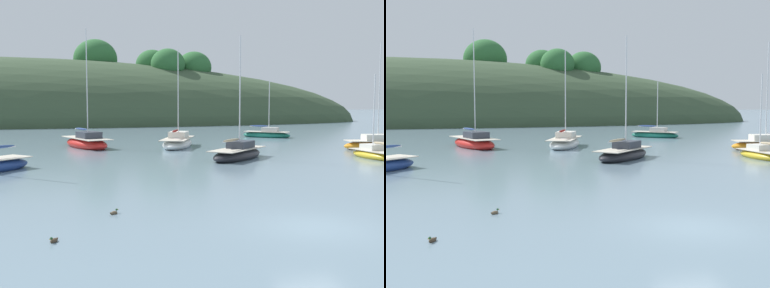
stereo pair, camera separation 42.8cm
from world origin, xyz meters
The scene contains 9 objects.
ground_plane centered at (0.00, 0.00, 0.00)m, with size 400.00×400.00×0.00m, color slate.
sailboat_teal_outer centered at (18.59, 23.85, 0.42)m, with size 7.20×3.66×9.95m.
sailboat_orange_cutter centered at (3.55, 19.77, 0.41)m, with size 6.28×6.43×9.63m.
sailboat_white_near centered at (13.80, 39.97, 0.37)m, with size 5.84×5.12×6.93m.
sailboat_red_portside centered at (-7.69, 31.74, 0.46)m, with size 5.29×8.17×11.44m.
sailboat_blue_center centered at (0.83, 30.01, 0.44)m, with size 5.01×7.81×9.54m.
sailboat_navy_dinghy centered at (14.06, 17.91, 0.33)m, with size 2.05×5.10×6.70m.
duck_straggler centered at (-8.96, 0.03, 0.05)m, with size 0.32×0.40×0.24m.
duck_lone_left centered at (-6.87, 3.47, 0.05)m, with size 0.38×0.35×0.24m.
Camera 2 is at (-7.57, -15.71, 4.47)m, focal length 45.53 mm.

